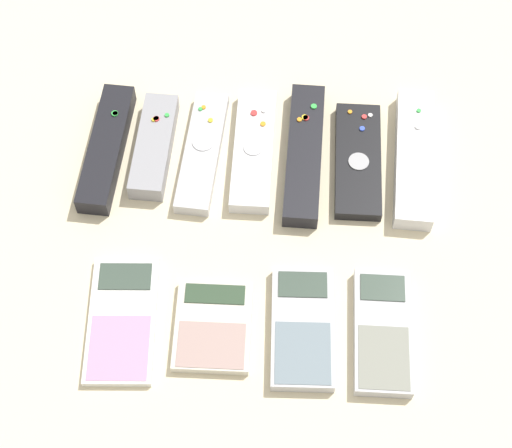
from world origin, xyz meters
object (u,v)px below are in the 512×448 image
Objects in this scene: remote_1 at (154,146)px; remote_6 at (414,158)px; remote_5 at (358,161)px; calculator_0 at (122,320)px; remote_3 at (253,150)px; remote_0 at (107,148)px; calculator_1 at (213,326)px; calculator_2 at (302,327)px; calculator_3 at (382,331)px; remote_2 at (202,152)px; remote_4 at (304,154)px.

remote_1 reaches higher than remote_6.
remote_5 is 1.05× the size of calculator_0.
remote_1 reaches higher than remote_5.
remote_3 is at bearing 176.75° from remote_5.
calculator_1 is (0.16, -0.24, -0.01)m from remote_0.
calculator_3 is (0.09, 0.00, 0.00)m from calculator_2.
remote_5 is at bearing 3.72° from remote_2.
remote_0 reaches higher than calculator_2.
remote_4 is 0.14m from remote_6.
remote_1 is at bearing 179.07° from remote_5.
remote_2 is at bearing -177.63° from remote_4.
remote_6 is 1.34× the size of calculator_3.
remote_1 is 0.83× the size of remote_2.
remote_6 is 0.43m from calculator_0.
calculator_2 is (0.26, -0.23, -0.00)m from remote_0.
remote_2 reaches higher than calculator_0.
remote_0 is 0.19m from remote_3.
calculator_3 is (0.20, 0.00, 0.00)m from calculator_1.
remote_0 reaches higher than calculator_1.
remote_1 is at bearing -178.60° from remote_2.
calculator_0 is at bearing -179.86° from calculator_3.
calculator_2 is (0.20, -0.24, -0.00)m from remote_1.
remote_5 is (0.33, 0.00, -0.01)m from remote_0.
remote_4 is (0.07, -0.00, 0.00)m from remote_3.
calculator_1 is 0.10m from calculator_2.
remote_6 reaches higher than remote_5.
remote_1 is at bearing -178.80° from remote_4.
calculator_0 is at bearing 178.11° from calculator_1.
calculator_2 is at bearing -116.69° from remote_6.
remote_0 reaches higher than remote_6.
remote_4 is at bearing 4.79° from remote_0.
calculator_3 is at bearing -66.48° from remote_4.
remote_5 and calculator_2 have the same top height.
remote_0 is 1.16× the size of calculator_0.
calculator_1 is 0.74× the size of calculator_2.
calculator_1 is 0.74× the size of calculator_3.
remote_6 is at bearing 4.62° from remote_0.
calculator_0 is (-0.21, -0.24, -0.01)m from remote_4.
calculator_1 is (0.11, -0.00, 0.00)m from calculator_0.
remote_1 is at bearing 110.93° from calculator_1.
remote_1 reaches higher than remote_2.
remote_1 is 0.84× the size of remote_3.
remote_1 is 0.75× the size of remote_6.
remote_2 reaches higher than calculator_1.
calculator_2 is at bearing -73.59° from remote_3.
remote_3 is 1.07× the size of remote_5.
remote_5 is 1.51× the size of calculator_1.
remote_0 is 1.24× the size of calculator_3.
calculator_0 is (-0.01, -0.24, -0.01)m from remote_1.
remote_2 is (0.06, -0.00, -0.00)m from remote_1.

